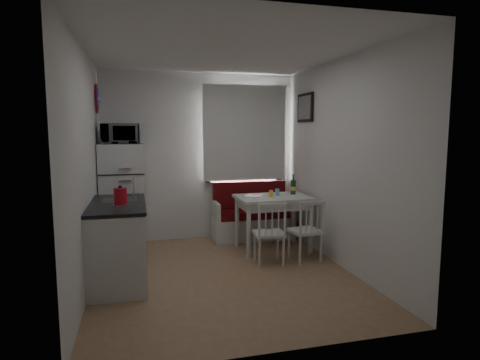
# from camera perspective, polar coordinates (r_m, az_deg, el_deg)

# --- Properties ---
(floor) EXTENTS (3.00, 3.50, 0.02)m
(floor) POSITION_cam_1_polar(r_m,az_deg,el_deg) (4.91, -2.27, -13.34)
(floor) COLOR #9A7352
(floor) RESTS_ON ground
(ceiling) EXTENTS (3.00, 3.50, 0.02)m
(ceiling) POSITION_cam_1_polar(r_m,az_deg,el_deg) (4.69, -2.43, 17.96)
(ceiling) COLOR white
(ceiling) RESTS_ON wall_back
(wall_back) EXTENTS (3.00, 0.02, 2.60)m
(wall_back) POSITION_cam_1_polar(r_m,az_deg,el_deg) (6.34, -5.65, 3.28)
(wall_back) COLOR white
(wall_back) RESTS_ON floor
(wall_front) EXTENTS (3.00, 0.02, 2.60)m
(wall_front) POSITION_cam_1_polar(r_m,az_deg,el_deg) (2.95, 4.78, -0.96)
(wall_front) COLOR white
(wall_front) RESTS_ON floor
(wall_left) EXTENTS (0.02, 3.50, 2.60)m
(wall_left) POSITION_cam_1_polar(r_m,az_deg,el_deg) (4.56, -21.13, 1.40)
(wall_left) COLOR white
(wall_left) RESTS_ON floor
(wall_right) EXTENTS (0.02, 3.50, 2.60)m
(wall_right) POSITION_cam_1_polar(r_m,az_deg,el_deg) (5.15, 14.22, 2.25)
(wall_right) COLOR white
(wall_right) RESTS_ON floor
(window) EXTENTS (1.22, 0.06, 1.47)m
(window) POSITION_cam_1_polar(r_m,az_deg,el_deg) (6.45, 0.55, 6.26)
(window) COLOR white
(window) RESTS_ON wall_back
(curtain) EXTENTS (1.35, 0.02, 1.50)m
(curtain) POSITION_cam_1_polar(r_m,az_deg,el_deg) (6.38, 0.72, 6.70)
(curtain) COLOR white
(curtain) RESTS_ON wall_back
(kitchen_counter) EXTENTS (0.62, 1.32, 1.16)m
(kitchen_counter) POSITION_cam_1_polar(r_m,az_deg,el_deg) (4.83, -16.89, -8.32)
(kitchen_counter) COLOR white
(kitchen_counter) RESTS_ON floor
(wall_sign) EXTENTS (0.03, 0.40, 0.40)m
(wall_sign) POSITION_cam_1_polar(r_m,az_deg,el_deg) (6.00, -19.58, 10.83)
(wall_sign) COLOR #1A33A1
(wall_sign) RESTS_ON wall_left
(picture_frame) EXTENTS (0.04, 0.52, 0.42)m
(picture_frame) POSITION_cam_1_polar(r_m,az_deg,el_deg) (6.12, 9.23, 10.12)
(picture_frame) COLOR black
(picture_frame) RESTS_ON wall_right
(bench) EXTENTS (1.25, 0.48, 0.90)m
(bench) POSITION_cam_1_polar(r_m,az_deg,el_deg) (6.42, 1.70, -5.70)
(bench) COLOR white
(bench) RESTS_ON floor
(dining_table) EXTENTS (1.05, 0.74, 0.78)m
(dining_table) POSITION_cam_1_polar(r_m,az_deg,el_deg) (5.77, 4.74, -3.18)
(dining_table) COLOR white
(dining_table) RESTS_ON floor
(chair_left) EXTENTS (0.41, 0.40, 0.44)m
(chair_left) POSITION_cam_1_polar(r_m,az_deg,el_deg) (5.12, 4.47, -6.62)
(chair_left) COLOR white
(chair_left) RESTS_ON floor
(chair_right) EXTENTS (0.43, 0.41, 0.44)m
(chair_right) POSITION_cam_1_polar(r_m,az_deg,el_deg) (5.30, 9.62, -6.21)
(chair_right) COLOR white
(chair_right) RESTS_ON floor
(fridge) EXTENTS (0.61, 0.61, 1.53)m
(fridge) POSITION_cam_1_polar(r_m,az_deg,el_deg) (5.99, -16.31, -2.36)
(fridge) COLOR white
(fridge) RESTS_ON floor
(microwave) EXTENTS (0.51, 0.35, 0.28)m
(microwave) POSITION_cam_1_polar(r_m,az_deg,el_deg) (5.86, -16.63, 6.33)
(microwave) COLOR white
(microwave) RESTS_ON fridge
(kettle) EXTENTS (0.17, 0.17, 0.22)m
(kettle) POSITION_cam_1_polar(r_m,az_deg,el_deg) (4.46, -16.65, -2.28)
(kettle) COLOR red
(kettle) RESTS_ON kitchen_counter
(wine_bottle) EXTENTS (0.08, 0.08, 0.30)m
(wine_bottle) POSITION_cam_1_polar(r_m,az_deg,el_deg) (5.94, 7.58, -0.59)
(wine_bottle) COLOR #164622
(wine_bottle) RESTS_ON dining_table
(drinking_glass_orange) EXTENTS (0.06, 0.06, 0.10)m
(drinking_glass_orange) POSITION_cam_1_polar(r_m,az_deg,el_deg) (5.68, 4.44, -1.94)
(drinking_glass_orange) COLOR yellow
(drinking_glass_orange) RESTS_ON dining_table
(drinking_glass_blue) EXTENTS (0.06, 0.06, 0.10)m
(drinking_glass_blue) POSITION_cam_1_polar(r_m,az_deg,el_deg) (5.82, 5.34, -1.74)
(drinking_glass_blue) COLOR #72A6C2
(drinking_glass_blue) RESTS_ON dining_table
(plate) EXTENTS (0.24, 0.24, 0.02)m
(plate) POSITION_cam_1_polar(r_m,az_deg,el_deg) (5.68, 1.82, -2.33)
(plate) COLOR white
(plate) RESTS_ON dining_table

